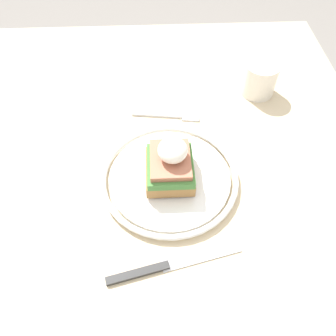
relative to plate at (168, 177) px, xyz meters
name	(u,v)px	position (x,y,z in m)	size (l,w,h in m)	color
ground_plane	(163,305)	(0.03, -0.02, -0.74)	(6.00, 6.00, 0.00)	gray
dining_table	(159,220)	(0.03, -0.02, -0.11)	(1.10, 0.85, 0.73)	#C6B28E
plate	(168,177)	(0.00, 0.00, 0.00)	(0.24, 0.24, 0.02)	white
sandwich	(169,164)	(0.00, 0.00, 0.04)	(0.12, 0.08, 0.08)	#9E703D
fork	(168,116)	(-0.16, 0.01, -0.01)	(0.03, 0.14, 0.00)	silver
knife	(162,266)	(0.16, -0.02, -0.01)	(0.06, 0.21, 0.01)	#2D2D2D
cup	(258,78)	(-0.23, 0.21, 0.03)	(0.07, 0.07, 0.07)	white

